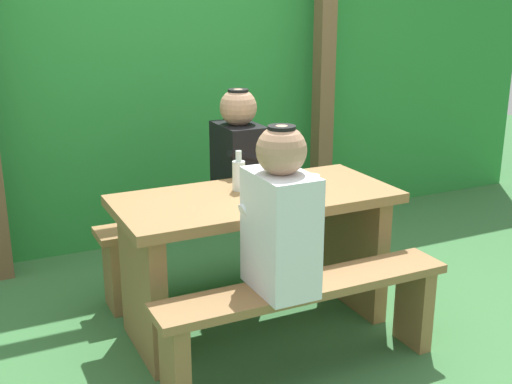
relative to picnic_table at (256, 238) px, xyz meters
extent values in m
plane|color=#396D3B|center=(0.00, 0.00, -0.50)|extent=(12.00, 12.00, 0.00)
cube|color=#288435|center=(0.00, 1.80, 0.58)|extent=(6.40, 0.74, 2.16)
cube|color=brown|center=(1.14, 1.24, 0.57)|extent=(0.12, 0.12, 2.13)
cube|color=olive|center=(0.00, 0.00, 0.21)|extent=(1.40, 0.64, 0.05)
cube|color=olive|center=(-0.60, 0.00, -0.16)|extent=(0.08, 0.54, 0.68)
cube|color=olive|center=(0.60, 0.00, -0.16)|extent=(0.08, 0.54, 0.68)
cube|color=olive|center=(0.00, -0.51, -0.06)|extent=(1.40, 0.24, 0.04)
cube|color=olive|center=(-0.62, -0.51, -0.29)|extent=(0.07, 0.22, 0.42)
cube|color=olive|center=(0.62, -0.51, -0.29)|extent=(0.07, 0.22, 0.42)
cube|color=olive|center=(0.00, 0.51, -0.06)|extent=(1.40, 0.24, 0.04)
cube|color=olive|center=(-0.62, 0.51, -0.29)|extent=(0.07, 0.22, 0.42)
cube|color=olive|center=(0.62, 0.51, -0.29)|extent=(0.07, 0.22, 0.42)
cube|color=silver|center=(-0.13, -0.51, 0.22)|extent=(0.22, 0.34, 0.52)
sphere|color=tan|center=(-0.13, -0.51, 0.58)|extent=(0.21, 0.21, 0.21)
cylinder|color=black|center=(-0.13, -0.51, 0.67)|extent=(0.12, 0.12, 0.02)
cylinder|color=silver|center=(-0.13, -0.37, 0.33)|extent=(0.25, 0.07, 0.15)
cube|color=black|center=(0.14, 0.51, 0.22)|extent=(0.22, 0.34, 0.52)
sphere|color=tan|center=(0.14, 0.51, 0.58)|extent=(0.21, 0.21, 0.21)
cylinder|color=black|center=(0.14, 0.51, 0.67)|extent=(0.12, 0.12, 0.02)
cylinder|color=black|center=(0.14, 0.37, 0.33)|extent=(0.25, 0.07, 0.15)
cylinder|color=silver|center=(0.29, -0.06, 0.27)|extent=(0.08, 0.08, 0.08)
cylinder|color=silver|center=(-0.05, 0.10, 0.31)|extent=(0.07, 0.07, 0.15)
cylinder|color=silver|center=(-0.05, 0.10, 0.41)|extent=(0.03, 0.03, 0.05)
cylinder|color=silver|center=(0.11, 0.01, 0.32)|extent=(0.06, 0.06, 0.18)
cylinder|color=silver|center=(0.11, 0.01, 0.44)|extent=(0.03, 0.03, 0.05)
cube|color=silver|center=(-0.04, -0.07, 0.24)|extent=(0.10, 0.15, 0.01)
camera|label=1|loc=(-1.34, -2.77, 1.19)|focal=45.55mm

